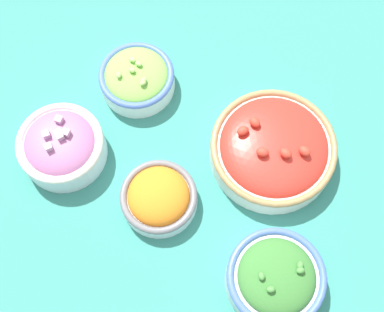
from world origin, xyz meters
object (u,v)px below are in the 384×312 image
object	(u,v)px
bowl_red_onion	(61,146)
bowl_carrots	(159,197)
bowl_lettuce	(137,78)
bowl_cherry_tomatoes	(273,149)
bowl_broccoli	(276,278)

from	to	relation	value
bowl_red_onion	bowl_carrots	world-z (taller)	bowl_red_onion
bowl_lettuce	bowl_carrots	world-z (taller)	bowl_lettuce
bowl_red_onion	bowl_cherry_tomatoes	bearing A→B (deg)	-155.97
bowl_red_onion	bowl_broccoli	world-z (taller)	bowl_red_onion
bowl_red_onion	bowl_cherry_tomatoes	xyz separation A→B (m)	(-0.33, -0.15, -0.00)
bowl_cherry_tomatoes	bowl_carrots	bearing A→B (deg)	48.23
bowl_cherry_tomatoes	bowl_lettuce	world-z (taller)	bowl_cherry_tomatoes
bowl_red_onion	bowl_lettuce	bearing A→B (deg)	-107.42
bowl_cherry_tomatoes	bowl_lettuce	bearing A→B (deg)	-5.78
bowl_red_onion	bowl_cherry_tomatoes	world-z (taller)	bowl_cherry_tomatoes
bowl_carrots	bowl_red_onion	bearing A→B (deg)	-3.17
bowl_lettuce	bowl_carrots	size ratio (longest dim) A/B	1.06
bowl_red_onion	bowl_broccoli	distance (m)	0.42
bowl_broccoli	bowl_carrots	bearing A→B (deg)	-11.04
bowl_red_onion	bowl_carrots	bearing A→B (deg)	176.83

